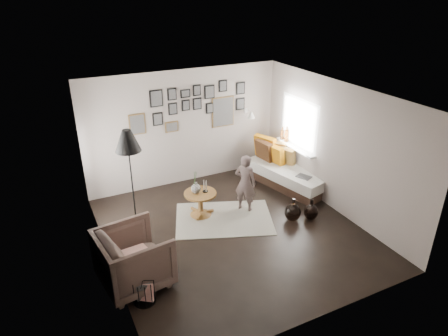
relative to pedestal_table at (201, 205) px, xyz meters
name	(u,v)px	position (x,y,z in m)	size (l,w,h in m)	color
ground	(233,232)	(0.31, -0.82, -0.23)	(4.80, 4.80, 0.00)	black
wall_back	(184,128)	(0.31, 1.58, 1.07)	(4.50, 4.50, 0.00)	#9D9189
wall_front	(323,242)	(0.31, -3.22, 1.07)	(4.50, 4.50, 0.00)	#9D9189
wall_left	(103,197)	(-1.94, -0.82, 1.07)	(4.80, 4.80, 0.00)	#9D9189
wall_right	(335,148)	(2.56, -0.82, 1.07)	(4.80, 4.80, 0.00)	#9D9189
ceiling	(235,96)	(0.31, -0.82, 2.37)	(4.80, 4.80, 0.00)	white
door_left	(92,180)	(-1.92, 0.38, 0.82)	(0.00, 2.14, 2.14)	white
window_right	(291,143)	(2.49, 0.52, 0.70)	(0.15, 1.32, 1.30)	white
gallery_wall	(196,107)	(0.60, 1.57, 1.51)	(2.74, 0.03, 1.08)	brown
wall_sconce	(251,115)	(1.86, 1.32, 1.23)	(0.18, 0.36, 0.16)	white
rug	(224,218)	(0.35, -0.34, -0.23)	(1.88, 1.31, 0.01)	white
pedestal_table	(201,205)	(0.00, 0.00, 0.00)	(0.64, 0.64, 0.51)	brown
vase	(196,187)	(-0.08, 0.02, 0.41)	(0.18, 0.18, 0.46)	black
candles	(205,186)	(0.11, 0.00, 0.39)	(0.11, 0.11, 0.24)	black
daybed	(286,171)	(2.32, 0.40, 0.08)	(1.31, 2.14, 0.98)	black
magazine_on_daybed	(304,177)	(2.31, -0.24, 0.23)	(0.22, 0.30, 0.02)	black
armchair	(134,258)	(-1.68, -1.38, 0.23)	(0.98, 1.01, 0.92)	brown
armchair_cushion	(135,255)	(-1.65, -1.33, 0.25)	(0.42, 0.42, 0.10)	white
floor_lamp	(128,145)	(-1.27, 0.17, 1.45)	(0.46, 0.46, 1.95)	black
magazine_basket	(144,291)	(-1.68, -1.84, -0.04)	(0.41, 0.41, 0.39)	black
demijohn_large	(293,212)	(1.53, -0.98, -0.05)	(0.32, 0.32, 0.48)	black
demijohn_small	(311,212)	(1.88, -1.10, -0.07)	(0.28, 0.28, 0.44)	black
child	(245,183)	(0.90, -0.20, 0.37)	(0.44, 0.29, 1.21)	brown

